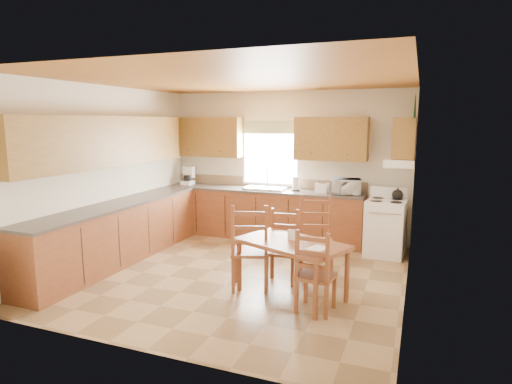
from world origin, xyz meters
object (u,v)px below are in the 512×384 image
(dining_table, at_px, (291,269))
(chair_far_right, at_px, (316,237))
(chair_near_left, at_px, (250,246))
(chair_near_right, at_px, (316,270))
(microwave, at_px, (346,187))
(chair_far_left, at_px, (282,247))
(stove, at_px, (385,228))

(dining_table, height_order, chair_far_right, chair_far_right)
(chair_near_left, distance_m, chair_near_right, 1.03)
(chair_near_left, bearing_deg, chair_far_right, -150.82)
(dining_table, relative_size, chair_far_right, 1.18)
(chair_near_right, bearing_deg, dining_table, -33.58)
(microwave, xyz_separation_m, chair_far_left, (-0.51, -2.00, -0.57))
(stove, distance_m, microwave, 0.97)
(stove, distance_m, dining_table, 2.35)
(microwave, bearing_deg, chair_far_left, -115.05)
(chair_far_left, bearing_deg, stove, 48.98)
(microwave, distance_m, chair_near_right, 2.80)
(chair_near_right, xyz_separation_m, chair_far_right, (-0.26, 1.14, 0.07))
(microwave, distance_m, chair_far_left, 2.14)
(dining_table, xyz_separation_m, chair_near_right, (0.38, -0.30, 0.13))
(chair_near_right, bearing_deg, microwave, -82.87)
(chair_near_right, distance_m, chair_far_right, 1.17)
(stove, bearing_deg, microwave, 161.65)
(stove, height_order, dining_table, stove)
(dining_table, distance_m, chair_near_left, 0.62)
(dining_table, bearing_deg, microwave, 106.77)
(chair_far_left, bearing_deg, chair_far_right, 40.87)
(chair_far_right, bearing_deg, chair_far_left, -149.98)
(stove, distance_m, chair_near_left, 2.57)
(microwave, height_order, chair_near_right, microwave)
(chair_near_left, relative_size, chair_far_left, 1.17)
(microwave, bearing_deg, chair_far_right, -105.58)
(dining_table, relative_size, chair_far_left, 1.36)
(chair_far_left, distance_m, chair_far_right, 0.55)
(microwave, height_order, chair_near_left, microwave)
(stove, height_order, chair_far_left, chair_far_left)
(microwave, distance_m, chair_near_left, 2.55)
(dining_table, distance_m, chair_near_right, 0.50)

